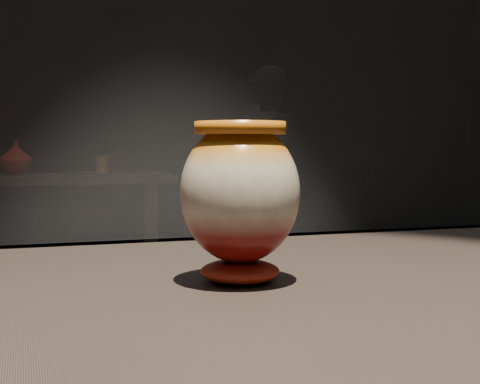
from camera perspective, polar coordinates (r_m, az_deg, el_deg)
name	(u,v)px	position (r m, az deg, el deg)	size (l,w,h in m)	color
main_vase	(240,195)	(0.84, 0.00, -0.25)	(0.16, 0.16, 0.20)	#690C09
back_shelf	(1,219)	(4.20, -19.69, -2.21)	(2.00, 0.60, 0.90)	black
back_vase_mid	(16,158)	(4.23, -18.56, 2.80)	(0.19, 0.19, 0.20)	#690C09
back_vase_right	(102,165)	(4.16, -11.66, 2.29)	(0.07, 0.07, 0.11)	#995216
visitor	(263,180)	(4.87, 1.95, 1.03)	(0.60, 0.39, 1.64)	black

